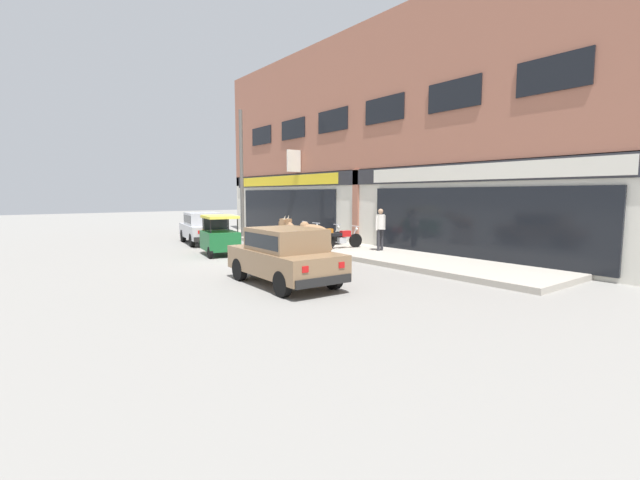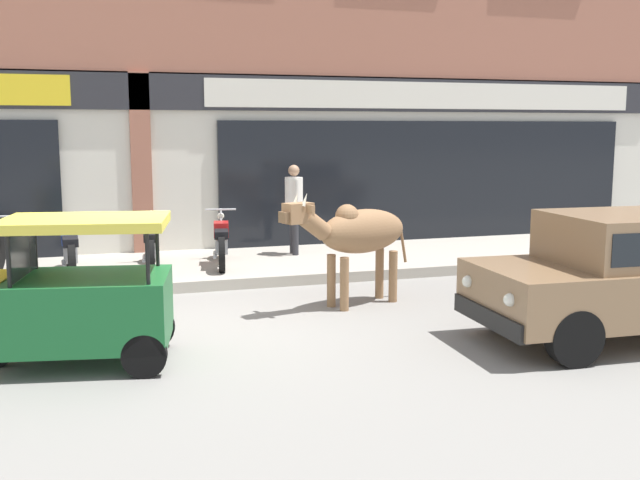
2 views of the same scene
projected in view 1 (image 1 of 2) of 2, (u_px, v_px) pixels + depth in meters
The scene contains 13 objects.
ground_plane at pixel (253, 257), 15.90m from camera, with size 90.00×90.00×0.00m, color gray.
sidewalk at pixel (330, 247), 18.14m from camera, with size 19.00×2.98×0.17m, color #A8A093.
shop_building at pixel (361, 143), 18.73m from camera, with size 23.00×1.40×9.49m.
cow at pixel (309, 234), 14.28m from camera, with size 2.07×1.03×1.61m.
car_0 at pixel (203, 226), 20.05m from camera, with size 3.80×2.22×1.46m.
car_1 at pixel (285, 253), 10.88m from camera, with size 3.68×1.76×1.46m.
auto_rickshaw at pixel (219, 238), 16.23m from camera, with size 2.10×1.46×1.52m.
motorcycle_0 at pixel (293, 232), 19.90m from camera, with size 0.60×1.80×0.88m.
motorcycle_1 at pixel (306, 234), 18.84m from camera, with size 0.52×1.81×0.88m.
motorcycle_2 at pixel (325, 236), 17.95m from camera, with size 0.52×1.81×0.88m.
motorcycle_3 at pixel (342, 239), 17.05m from camera, with size 0.61×1.80×0.88m.
pedestrian at pixel (380, 225), 16.26m from camera, with size 0.32×0.50×1.60m.
utility_pole at pixel (242, 174), 21.47m from camera, with size 0.18×0.18×6.31m, color #595651.
Camera 1 is at (13.98, -7.65, 2.31)m, focal length 24.00 mm.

